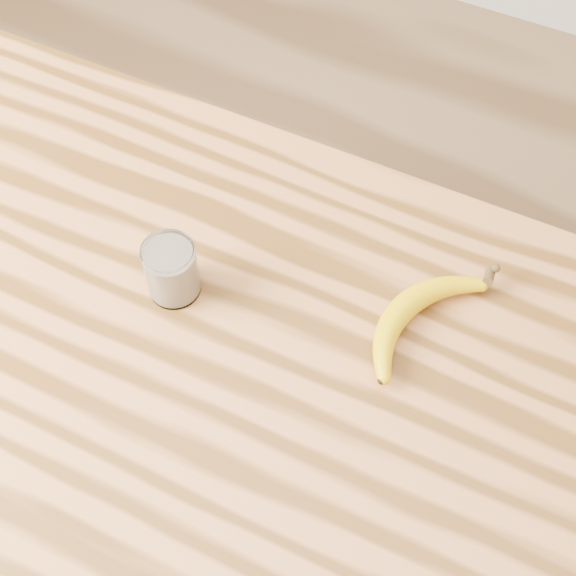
% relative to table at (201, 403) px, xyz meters
% --- Properties ---
extents(room, '(4.04, 4.04, 2.70)m').
position_rel_table_xyz_m(room, '(0.00, 0.00, 0.58)').
color(room, olive).
rests_on(room, ground).
extents(table, '(1.20, 0.80, 0.90)m').
position_rel_table_xyz_m(table, '(0.00, 0.00, 0.00)').
color(table, '#B3713A').
rests_on(table, ground).
extents(smoothie_glass, '(0.07, 0.07, 0.09)m').
position_rel_table_xyz_m(smoothie_glass, '(-0.07, 0.08, 0.17)').
color(smoothie_glass, white).
rests_on(smoothie_glass, table).
extents(banana, '(0.19, 0.30, 0.03)m').
position_rel_table_xyz_m(banana, '(0.21, 0.18, 0.15)').
color(banana, '#DCB002').
rests_on(banana, table).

